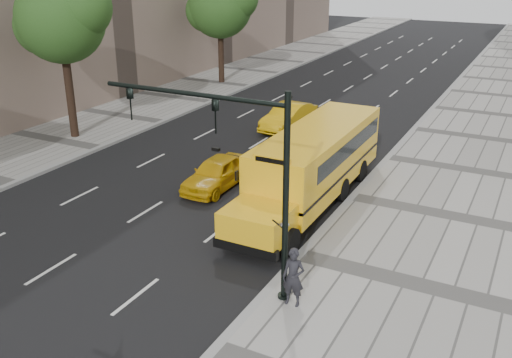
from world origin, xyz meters
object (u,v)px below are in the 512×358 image
at_px(school_bus, 315,159).
at_px(taxi_near, 217,173).
at_px(tree_c, 221,5).
at_px(taxi_far, 289,117).
at_px(pedestrian, 293,277).
at_px(tree_b, 62,18).
at_px(traffic_signal, 241,166).

distance_m(school_bus, taxi_near, 4.48).
bearing_deg(tree_c, taxi_far, -42.37).
bearing_deg(pedestrian, tree_c, 119.62).
bearing_deg(taxi_near, tree_b, 166.91).
xyz_separation_m(school_bus, traffic_signal, (0.69, -7.55, 2.33)).
relative_size(school_bus, pedestrian, 6.41).
distance_m(taxi_near, traffic_signal, 8.98).
height_order(pedestrian, traffic_signal, traffic_signal).
height_order(school_bus, pedestrian, school_bus).
relative_size(tree_b, traffic_signal, 1.38).
bearing_deg(school_bus, traffic_signal, -84.77).
height_order(tree_b, school_bus, tree_b).
relative_size(tree_c, traffic_signal, 1.31).
bearing_deg(tree_c, school_bus, -49.86).
xyz_separation_m(tree_b, taxi_near, (10.66, -2.48, -5.84)).
xyz_separation_m(taxi_near, pedestrian, (6.73, -6.87, 0.36)).
height_order(tree_c, pedestrian, tree_c).
bearing_deg(taxi_far, traffic_signal, -65.71).
relative_size(tree_b, school_bus, 0.76).
bearing_deg(taxi_far, school_bus, -54.99).
relative_size(tree_c, school_bus, 0.73).
xyz_separation_m(tree_b, pedestrian, (17.39, -9.35, -5.49)).
bearing_deg(pedestrian, traffic_signal, 169.10).
xyz_separation_m(tree_c, school_bus, (14.91, -17.68, -4.23)).
distance_m(tree_c, school_bus, 23.51).
bearing_deg(traffic_signal, school_bus, 95.23).
distance_m(tree_b, pedestrian, 20.49).
relative_size(tree_b, taxi_near, 2.16).
bearing_deg(tree_b, traffic_signal, -30.40).
bearing_deg(pedestrian, taxi_near, 129.68).
height_order(tree_b, tree_c, tree_b).
xyz_separation_m(tree_b, tree_c, (0.00, 16.07, -0.54)).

